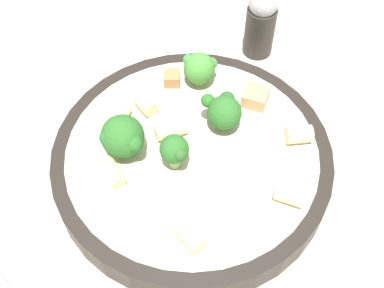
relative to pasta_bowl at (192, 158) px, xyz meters
The scene contains 16 objects.
ground_plane 0.02m from the pasta_bowl, ahead, with size 2.00×2.00×0.00m, color #BCB29E.
pasta_bowl is the anchor object (origin of this frame).
broccoli_floret_0 0.09m from the pasta_bowl, 162.68° to the right, with size 0.03×0.03×0.04m.
broccoli_floret_1 0.07m from the pasta_bowl, 64.74° to the right, with size 0.04×0.04×0.04m.
broccoli_floret_2 0.04m from the pasta_bowl, 20.50° to the right, with size 0.03×0.03×0.04m.
broccoli_floret_3 0.05m from the pasta_bowl, 156.34° to the left, with size 0.04×0.03×0.04m.
rigatoni_0 0.08m from the pasta_bowl, 95.56° to the right, with size 0.02×0.02×0.02m, color beige.
rigatoni_1 0.08m from the pasta_bowl, 45.64° to the right, with size 0.01×0.01×0.03m, color beige.
rigatoni_2 0.10m from the pasta_bowl, 80.08° to the left, with size 0.02×0.02×0.02m, color beige.
rigatoni_3 0.03m from the pasta_bowl, 110.87° to the right, with size 0.02×0.02×0.03m, color beige.
rigatoni_4 0.09m from the pasta_bowl, 20.30° to the left, with size 0.01×0.01×0.03m, color beige.
rigatoni_5 0.10m from the pasta_bowl, 119.29° to the left, with size 0.02×0.02×0.02m, color beige.
rigatoni_6 0.07m from the pasta_bowl, 115.81° to the right, with size 0.02×0.02×0.02m, color beige.
chicken_chunk_0 0.09m from the pasta_bowl, 144.39° to the right, with size 0.02×0.02×0.01m, color #A87A4C.
chicken_chunk_1 0.09m from the pasta_bowl, 155.90° to the left, with size 0.02×0.02×0.01m, color tan.
pepper_shaker 0.18m from the pasta_bowl, behind, with size 0.03×0.03×0.08m.
Camera 1 is at (0.23, 0.10, 0.38)m, focal length 45.00 mm.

